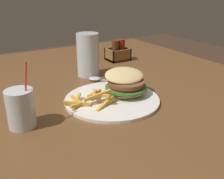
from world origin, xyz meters
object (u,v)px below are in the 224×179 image
(juice_glass, at_px, (21,110))
(condiment_caddy, at_px, (118,53))
(meal_plate_near, at_px, (119,91))
(spoon, at_px, (97,79))
(beer_glass, at_px, (88,56))

(juice_glass, height_order, condiment_caddy, juice_glass)
(meal_plate_near, distance_m, spoon, 0.20)
(meal_plate_near, xyz_separation_m, juice_glass, (-0.32, -0.02, 0.02))
(spoon, xyz_separation_m, condiment_caddy, (0.23, 0.21, 0.03))
(spoon, bearing_deg, condiment_caddy, -99.32)
(beer_glass, relative_size, juice_glass, 0.98)
(beer_glass, bearing_deg, condiment_caddy, 30.20)
(beer_glass, relative_size, spoon, 1.28)
(beer_glass, bearing_deg, meal_plate_near, -94.44)
(spoon, distance_m, condiment_caddy, 0.31)
(condiment_caddy, bearing_deg, juice_glass, -143.24)
(spoon, bearing_deg, beer_glass, -52.03)
(juice_glass, relative_size, condiment_caddy, 1.70)
(meal_plate_near, distance_m, condiment_caddy, 0.47)
(meal_plate_near, bearing_deg, juice_glass, -176.13)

